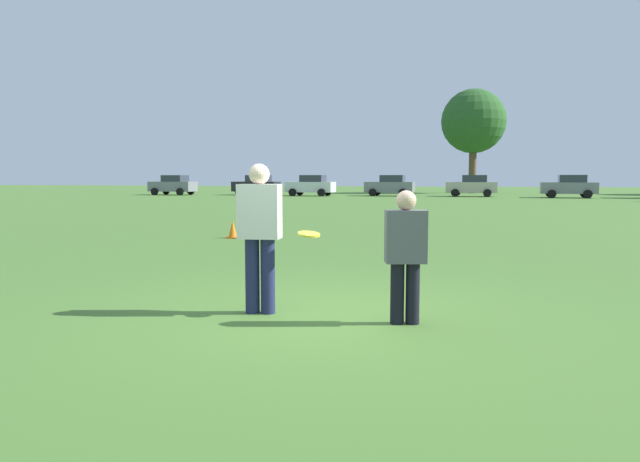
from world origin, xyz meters
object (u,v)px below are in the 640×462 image
at_px(player_thrower, 260,229).
at_px(parked_car_center, 311,185).
at_px(parked_car_near_left, 173,185).
at_px(frisbee, 309,234).
at_px(parked_car_far_right, 569,186).
at_px(traffic_cone, 233,230).
at_px(player_defender, 406,250).
at_px(parked_car_near_right, 472,186).
at_px(parked_car_mid_left, 257,185).
at_px(parked_car_mid_right, 390,185).

bearing_deg(player_thrower, parked_car_center, 103.66).
bearing_deg(parked_car_near_left, frisbee, -60.76).
bearing_deg(parked_car_far_right, traffic_cone, -111.88).
height_order(player_defender, parked_car_near_left, parked_car_near_left).
distance_m(parked_car_near_right, parked_car_far_right, 7.59).
relative_size(traffic_cone, parked_car_far_right, 0.11).
bearing_deg(player_thrower, frisbee, 4.83).
xyz_separation_m(traffic_cone, parked_car_near_left, (-19.99, 35.14, 0.69)).
xyz_separation_m(parked_car_near_left, parked_car_mid_left, (7.58, 1.56, 0.00)).
bearing_deg(parked_car_mid_right, parked_car_center, -168.15).
bearing_deg(frisbee, player_defender, -8.45).
height_order(parked_car_mid_left, parked_car_center, same).
bearing_deg(parked_car_near_left, parked_car_mid_left, 11.64).
bearing_deg(parked_car_center, parked_car_near_left, -178.89).
distance_m(traffic_cone, parked_car_mid_left, 38.75).
bearing_deg(parked_car_mid_left, parked_car_mid_right, 0.54).
bearing_deg(parked_car_near_right, traffic_cone, -100.44).
distance_m(parked_car_near_left, parked_car_far_right, 34.25).
height_order(player_defender, frisbee, player_defender).
bearing_deg(parked_car_center, parked_car_near_right, 6.62).
bearing_deg(frisbee, parked_car_near_right, 86.82).
height_order(player_defender, traffic_cone, player_defender).
distance_m(parked_car_mid_left, parked_car_mid_right, 12.28).
bearing_deg(parked_car_mid_left, traffic_cone, -71.31).
bearing_deg(parked_car_mid_right, parked_car_far_right, -5.20).
xyz_separation_m(player_defender, parked_car_near_left, (-25.46, 43.56, 0.08)).
distance_m(player_thrower, parked_car_mid_left, 47.80).
bearing_deg(player_defender, parked_car_far_right, 78.68).
bearing_deg(parked_car_mid_right, player_defender, -82.94).
distance_m(player_thrower, player_defender, 1.78).
height_order(frisbee, traffic_cone, frisbee).
xyz_separation_m(parked_car_mid_left, parked_car_mid_right, (12.28, 0.12, 0.00)).
distance_m(parked_car_near_left, parked_car_center, 13.07).
bearing_deg(parked_car_far_right, parked_car_center, -179.69).
xyz_separation_m(frisbee, parked_car_near_left, (-24.29, 43.39, -0.05)).
xyz_separation_m(frisbee, parked_car_mid_right, (-4.44, 45.07, -0.05)).
bearing_deg(frisbee, parked_car_mid_left, 110.40).
distance_m(player_defender, parked_car_mid_left, 48.54).
bearing_deg(parked_car_near_right, frisbee, -93.18).
bearing_deg(parked_car_mid_left, player_thrower, -70.30).
relative_size(parked_car_near_left, parked_car_near_right, 1.00).
bearing_deg(parked_car_near_left, parked_car_center, 1.11).
bearing_deg(player_defender, frisbee, 171.55).
distance_m(parked_car_center, parked_car_far_right, 21.18).
height_order(player_defender, parked_car_far_right, parked_car_far_right).
relative_size(player_defender, parked_car_far_right, 0.35).
height_order(frisbee, parked_car_far_right, parked_car_far_right).
distance_m(player_thrower, parked_car_far_right, 45.06).
height_order(player_thrower, traffic_cone, player_thrower).
distance_m(traffic_cone, parked_car_near_right, 37.61).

